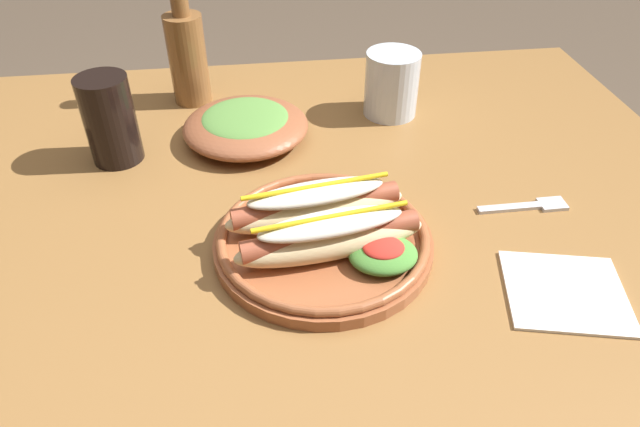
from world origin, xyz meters
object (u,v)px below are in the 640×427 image
object	(u,v)px
fork	(530,206)
water_cup	(392,84)
napkin	(565,292)
glass_bottle	(187,53)
soda_cup	(110,120)
side_bowl	(246,125)
hot_dog_plate	(326,233)

from	to	relation	value
fork	water_cup	xyz separation A→B (m)	(-0.13, 0.28, 0.05)
water_cup	napkin	size ratio (longest dim) A/B	0.81
fork	water_cup	size ratio (longest dim) A/B	1.15
glass_bottle	napkin	distance (m)	0.68
water_cup	glass_bottle	distance (m)	0.34
glass_bottle	napkin	xyz separation A→B (m)	(0.43, -0.52, -0.08)
soda_cup	water_cup	world-z (taller)	soda_cup
side_bowl	water_cup	bearing A→B (deg)	12.55
hot_dog_plate	fork	world-z (taller)	hot_dog_plate
hot_dog_plate	glass_bottle	world-z (taller)	glass_bottle
side_bowl	hot_dog_plate	bearing A→B (deg)	-72.22
glass_bottle	water_cup	bearing A→B (deg)	-15.15
hot_dog_plate	glass_bottle	size ratio (longest dim) A/B	1.15
side_bowl	napkin	size ratio (longest dim) A/B	1.48
hot_dog_plate	soda_cup	size ratio (longest dim) A/B	2.05
water_cup	napkin	xyz separation A→B (m)	(0.10, -0.43, -0.05)
glass_bottle	side_bowl	world-z (taller)	glass_bottle
side_bowl	napkin	world-z (taller)	side_bowl
side_bowl	fork	bearing A→B (deg)	-31.56
soda_cup	napkin	distance (m)	0.64
water_cup	side_bowl	xyz separation A→B (m)	(-0.24, -0.05, -0.03)
fork	napkin	world-z (taller)	same
fork	side_bowl	distance (m)	0.43
hot_dog_plate	glass_bottle	distance (m)	0.45
hot_dog_plate	side_bowl	distance (m)	0.29
hot_dog_plate	soda_cup	bearing A→B (deg)	139.10
fork	glass_bottle	xyz separation A→B (m)	(-0.45, 0.37, 0.08)
side_bowl	napkin	xyz separation A→B (m)	(0.34, -0.38, -0.02)
hot_dog_plate	soda_cup	world-z (taller)	soda_cup
fork	water_cup	world-z (taller)	water_cup
water_cup	side_bowl	world-z (taller)	water_cup
water_cup	side_bowl	size ratio (longest dim) A/B	0.54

